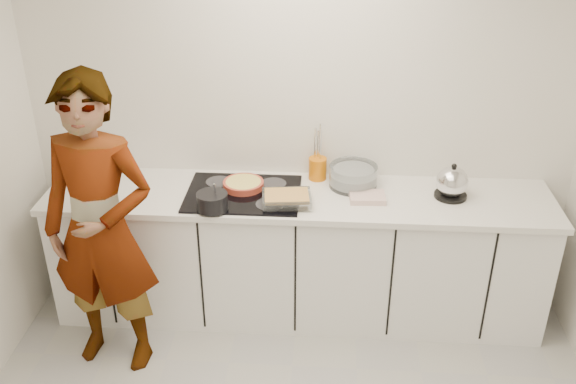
# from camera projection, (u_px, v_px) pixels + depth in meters

# --- Properties ---
(wall_back) EXTENTS (3.60, 0.00, 2.60)m
(wall_back) POSITION_uv_depth(u_px,v_px,m) (301.00, 119.00, 4.18)
(wall_back) COLOR white
(wall_back) RESTS_ON ground
(base_cabinets) EXTENTS (3.20, 0.58, 0.87)m
(base_cabinets) POSITION_uv_depth(u_px,v_px,m) (298.00, 257.00, 4.30)
(base_cabinets) COLOR white
(base_cabinets) RESTS_ON floor
(countertop) EXTENTS (3.24, 0.64, 0.04)m
(countertop) POSITION_uv_depth(u_px,v_px,m) (298.00, 198.00, 4.09)
(countertop) COLOR white
(countertop) RESTS_ON base_cabinets
(hob) EXTENTS (0.72, 0.54, 0.01)m
(hob) POSITION_uv_depth(u_px,v_px,m) (243.00, 194.00, 4.08)
(hob) COLOR black
(hob) RESTS_ON countertop
(tart_dish) EXTENTS (0.28, 0.28, 0.04)m
(tart_dish) POSITION_uv_depth(u_px,v_px,m) (243.00, 184.00, 4.13)
(tart_dish) COLOR #AD3C2A
(tart_dish) RESTS_ON hob
(saucepan) EXTENTS (0.24, 0.24, 0.18)m
(saucepan) POSITION_uv_depth(u_px,v_px,m) (212.00, 201.00, 3.87)
(saucepan) COLOR black
(saucepan) RESTS_ON hob
(baking_dish) EXTENTS (0.32, 0.25, 0.06)m
(baking_dish) POSITION_uv_depth(u_px,v_px,m) (287.00, 198.00, 3.95)
(baking_dish) COLOR silver
(baking_dish) RESTS_ON hob
(mixing_bowl) EXTENTS (0.36, 0.36, 0.14)m
(mixing_bowl) POSITION_uv_depth(u_px,v_px,m) (353.00, 177.00, 4.16)
(mixing_bowl) COLOR silver
(mixing_bowl) RESTS_ON countertop
(tea_towel) EXTENTS (0.23, 0.17, 0.04)m
(tea_towel) POSITION_uv_depth(u_px,v_px,m) (367.00, 197.00, 4.01)
(tea_towel) COLOR white
(tea_towel) RESTS_ON countertop
(kettle) EXTENTS (0.21, 0.21, 0.23)m
(kettle) POSITION_uv_depth(u_px,v_px,m) (452.00, 183.00, 4.01)
(kettle) COLOR black
(kettle) RESTS_ON countertop
(utensil_crock) EXTENTS (0.15, 0.15, 0.15)m
(utensil_crock) POSITION_uv_depth(u_px,v_px,m) (318.00, 168.00, 4.25)
(utensil_crock) COLOR orange
(utensil_crock) RESTS_ON countertop
(cook) EXTENTS (0.73, 0.53, 1.86)m
(cook) POSITION_uv_depth(u_px,v_px,m) (101.00, 230.00, 3.67)
(cook) COLOR white
(cook) RESTS_ON floor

